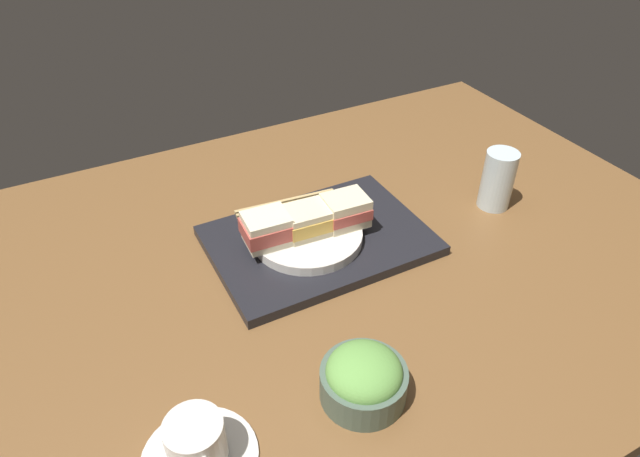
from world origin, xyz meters
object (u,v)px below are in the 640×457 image
at_px(sandwich_far, 267,229).
at_px(coffee_cup, 197,446).
at_px(sandwich_plate, 307,236).
at_px(drinking_glass, 498,180).
at_px(salad_bowl, 364,378).
at_px(sandwich_middle, 307,221).
at_px(chopsticks_pair, 286,203).
at_px(sandwich_near, 346,210).

distance_m(sandwich_far, coffee_cup, 0.38).
xyz_separation_m(sandwich_far, coffee_cup, (0.23, 0.31, -0.04)).
height_order(sandwich_plate, coffee_cup, coffee_cup).
height_order(sandwich_plate, drinking_glass, drinking_glass).
xyz_separation_m(sandwich_plate, sandwich_far, (0.07, -0.01, 0.04)).
bearing_deg(salad_bowl, sandwich_far, -90.40).
distance_m(sandwich_middle, chopsticks_pair, 0.12).
height_order(coffee_cup, drinking_glass, drinking_glass).
distance_m(salad_bowl, coffee_cup, 0.22).
distance_m(sandwich_far, salad_bowl, 0.32).
bearing_deg(sandwich_near, sandwich_far, -5.66).
xyz_separation_m(chopsticks_pair, coffee_cup, (0.31, 0.42, 0.01)).
xyz_separation_m(sandwich_plate, salad_bowl, (0.07, 0.31, 0.01)).
bearing_deg(sandwich_middle, chopsticks_pair, -96.23).
relative_size(salad_bowl, chopsticks_pair, 0.58).
distance_m(sandwich_near, sandwich_far, 0.14).
bearing_deg(sandwich_near, coffee_cup, 38.51).
relative_size(chopsticks_pair, drinking_glass, 1.71).
bearing_deg(coffee_cup, sandwich_far, -126.16).
distance_m(chopsticks_pair, drinking_glass, 0.41).
xyz_separation_m(sandwich_plate, sandwich_near, (-0.07, 0.01, 0.04)).
bearing_deg(salad_bowl, drinking_glass, -150.16).
relative_size(sandwich_plate, drinking_glass, 1.65).
height_order(sandwich_plate, sandwich_near, sandwich_near).
xyz_separation_m(salad_bowl, chopsticks_pair, (-0.09, -0.43, -0.01)).
bearing_deg(sandwich_plate, coffee_cup, 45.36).
bearing_deg(salad_bowl, coffee_cup, -2.85).
relative_size(sandwich_plate, chopsticks_pair, 0.97).
bearing_deg(drinking_glass, sandwich_middle, -7.34).
height_order(sandwich_near, sandwich_far, same).
xyz_separation_m(sandwich_plate, drinking_glass, (-0.38, 0.05, 0.03)).
bearing_deg(sandwich_middle, sandwich_far, -5.66).
height_order(sandwich_near, drinking_glass, drinking_glass).
bearing_deg(chopsticks_pair, sandwich_plate, 83.77).
xyz_separation_m(sandwich_plate, coffee_cup, (0.30, 0.30, 0.00)).
relative_size(sandwich_far, chopsticks_pair, 0.42).
bearing_deg(chopsticks_pair, salad_bowl, 78.52).
height_order(chopsticks_pair, drinking_glass, drinking_glass).
relative_size(sandwich_middle, drinking_glass, 0.70).
relative_size(salad_bowl, coffee_cup, 0.81).
distance_m(sandwich_plate, sandwich_middle, 0.03).
distance_m(sandwich_near, salad_bowl, 0.34).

